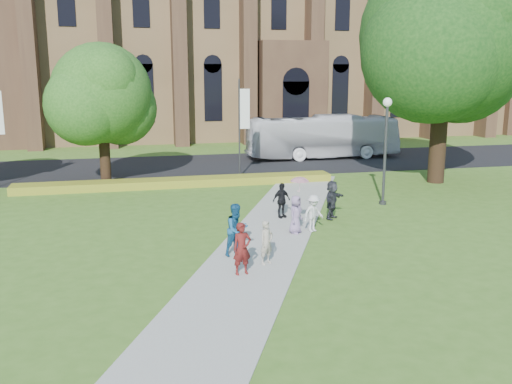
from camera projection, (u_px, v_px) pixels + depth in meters
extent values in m
plane|color=#416B20|center=(269.00, 256.00, 20.46)|extent=(160.00, 160.00, 0.00)
cube|color=black|center=(198.00, 166.00, 39.50)|extent=(160.00, 10.00, 0.02)
cube|color=#B2B2A8|center=(262.00, 247.00, 21.41)|extent=(15.58, 28.54, 0.04)
cube|color=#B09123|center=(178.00, 183.00, 32.54)|extent=(18.00, 1.40, 0.45)
cube|color=brown|center=(268.00, 50.00, 58.95)|extent=(52.00, 16.00, 17.00)
cube|color=brown|center=(292.00, 92.00, 51.23)|extent=(6.00, 2.50, 9.00)
cylinder|color=#38383D|center=(385.00, 156.00, 27.79)|extent=(0.14, 0.14, 4.80)
sphere|color=white|center=(388.00, 102.00, 27.24)|extent=(0.44, 0.44, 0.44)
cylinder|color=#38383D|center=(383.00, 203.00, 28.28)|extent=(0.36, 0.36, 0.15)
cylinder|color=#332114|center=(439.00, 127.00, 33.10)|extent=(0.96, 0.96, 6.60)
sphere|color=#0E3610|center=(445.00, 36.00, 32.02)|extent=(9.60, 9.60, 9.60)
cylinder|color=#332114|center=(105.00, 150.00, 32.51)|extent=(0.60, 0.60, 4.12)
sphere|color=#1B4C16|center=(101.00, 93.00, 31.84)|extent=(5.60, 5.60, 5.60)
cylinder|color=#38383D|center=(239.00, 129.00, 34.74)|extent=(0.10, 0.10, 6.00)
cube|color=white|center=(245.00, 109.00, 34.56)|extent=(0.60, 0.02, 2.40)
imported|color=silver|center=(323.00, 137.00, 42.55)|extent=(11.51, 2.90, 3.19)
imported|color=#5B1614|center=(242.00, 249.00, 18.39)|extent=(0.69, 0.52, 1.72)
imported|color=navy|center=(237.00, 230.00, 20.27)|extent=(1.14, 1.04, 1.89)
imported|color=silver|center=(313.00, 213.00, 23.28)|extent=(1.13, 0.92, 1.53)
imported|color=black|center=(281.00, 200.00, 25.46)|extent=(1.00, 0.70, 1.58)
imported|color=gray|center=(296.00, 214.00, 23.05)|extent=(0.88, 0.89, 1.55)
imported|color=#2A2B32|center=(332.00, 200.00, 25.29)|extent=(1.46, 1.52, 1.72)
imported|color=#9D9483|center=(267.00, 242.00, 19.40)|extent=(0.66, 0.60, 1.52)
imported|color=#E5A2B7|center=(300.00, 187.00, 22.95)|extent=(0.77, 0.77, 0.65)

